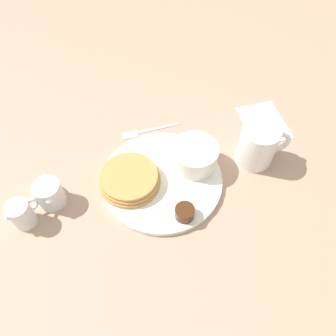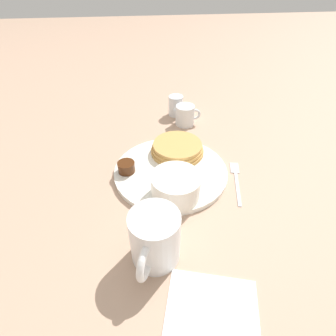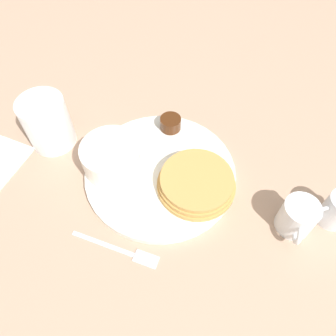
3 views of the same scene
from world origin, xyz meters
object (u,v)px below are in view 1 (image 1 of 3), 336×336
at_px(plate, 162,179).
at_px(fork, 145,131).
at_px(coffee_mug, 258,145).
at_px(creamer_pitcher_near, 49,193).
at_px(bowl, 196,156).
at_px(creamer_pitcher_far, 22,214).

bearing_deg(plate, fork, -14.09).
distance_m(plate, fork, 0.15).
distance_m(coffee_mug, fork, 0.27).
xyz_separation_m(plate, coffee_mug, (-0.05, -0.22, 0.04)).
relative_size(plate, creamer_pitcher_near, 3.25).
relative_size(bowl, fork, 0.74).
xyz_separation_m(bowl, fork, (0.15, 0.05, -0.04)).
bearing_deg(bowl, plate, 86.99).
bearing_deg(coffee_mug, plate, 76.04).
relative_size(creamer_pitcher_far, fork, 0.48).
height_order(plate, fork, plate).
bearing_deg(creamer_pitcher_near, bowl, -103.87).
height_order(bowl, fork, bowl).
bearing_deg(creamer_pitcher_far, creamer_pitcher_near, -72.60).
relative_size(bowl, coffee_mug, 0.91).
xyz_separation_m(creamer_pitcher_near, creamer_pitcher_far, (-0.02, 0.06, 0.00)).
bearing_deg(fork, creamer_pitcher_far, 106.68).
bearing_deg(coffee_mug, bowl, 69.53).
relative_size(plate, creamer_pitcher_far, 3.97).
relative_size(creamer_pitcher_near, fork, 0.58).
distance_m(coffee_mug, creamer_pitcher_near, 0.46).
xyz_separation_m(coffee_mug, fork, (0.20, 0.18, -0.05)).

